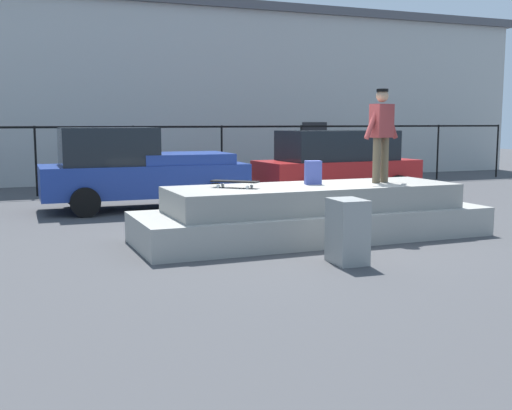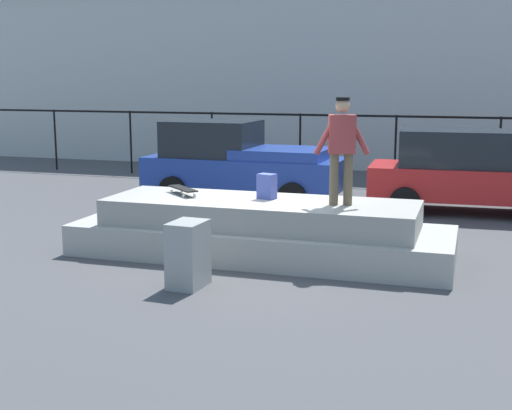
# 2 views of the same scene
# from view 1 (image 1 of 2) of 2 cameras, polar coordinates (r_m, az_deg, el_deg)

# --- Properties ---
(ground_plane) EXTENTS (60.00, 60.00, 0.00)m
(ground_plane) POSITION_cam_1_polar(r_m,az_deg,el_deg) (11.15, 4.52, -2.95)
(ground_plane) COLOR #424244
(concrete_ledge) EXTENTS (6.19, 2.01, 0.93)m
(concrete_ledge) POSITION_cam_1_polar(r_m,az_deg,el_deg) (11.06, 5.21, -0.84)
(concrete_ledge) COLOR #9E9B93
(concrete_ledge) RESTS_ON ground_plane
(skateboarder) EXTENTS (0.86, 0.35, 1.67)m
(skateboarder) POSITION_cam_1_polar(r_m,az_deg,el_deg) (11.58, 11.24, 6.72)
(skateboarder) COLOR brown
(skateboarder) RESTS_ON concrete_ledge
(skateboard) EXTENTS (0.73, 0.69, 0.12)m
(skateboard) POSITION_cam_1_polar(r_m,az_deg,el_deg) (10.51, -1.91, 2.10)
(skateboard) COLOR black
(skateboard) RESTS_ON concrete_ledge
(backpack) EXTENTS (0.33, 0.27, 0.41)m
(backpack) POSITION_cam_1_polar(r_m,az_deg,el_deg) (11.14, 5.16, 2.93)
(backpack) COLOR #3F4C99
(backpack) RESTS_ON concrete_ledge
(car_blue_pickup_near) EXTENTS (4.72, 2.12, 1.89)m
(car_blue_pickup_near) POSITION_cam_1_polar(r_m,az_deg,el_deg) (14.91, -10.61, 3.21)
(car_blue_pickup_near) COLOR navy
(car_blue_pickup_near) RESTS_ON ground_plane
(car_red_hatchback_mid) EXTENTS (4.33, 2.10, 1.79)m
(car_red_hatchback_mid) POSITION_cam_1_polar(r_m,az_deg,el_deg) (16.82, 7.33, 3.78)
(car_red_hatchback_mid) COLOR #B21E1E
(car_red_hatchback_mid) RESTS_ON ground_plane
(utility_box) EXTENTS (0.48, 0.63, 0.93)m
(utility_box) POSITION_cam_1_polar(r_m,az_deg,el_deg) (9.16, 8.25, -2.36)
(utility_box) COLOR gray
(utility_box) RESTS_ON ground_plane
(fence_row) EXTENTS (24.06, 0.06, 1.91)m
(fence_row) POSITION_cam_1_polar(r_m,az_deg,el_deg) (18.80, -6.97, 5.49)
(fence_row) COLOR black
(fence_row) RESTS_ON ground_plane
(warehouse_building) EXTENTS (29.94, 6.90, 6.15)m
(warehouse_building) POSITION_cam_1_polar(r_m,az_deg,el_deg) (24.63, -10.76, 9.88)
(warehouse_building) COLOR #B2B2AD
(warehouse_building) RESTS_ON ground_plane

